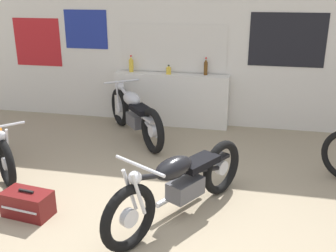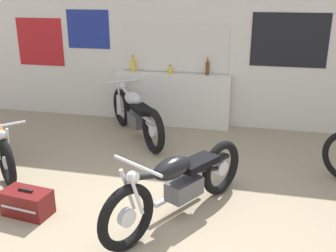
{
  "view_description": "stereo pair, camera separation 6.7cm",
  "coord_description": "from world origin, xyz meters",
  "px_view_note": "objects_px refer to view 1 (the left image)",
  "views": [
    {
      "loc": [
        0.83,
        -3.12,
        2.37
      ],
      "look_at": [
        -0.19,
        1.53,
        0.7
      ],
      "focal_mm": 42.0,
      "sensor_mm": 36.0,
      "label": 1
    },
    {
      "loc": [
        0.9,
        -3.11,
        2.37
      ],
      "look_at": [
        -0.19,
        1.53,
        0.7
      ],
      "focal_mm": 42.0,
      "sensor_mm": 36.0,
      "label": 2
    }
  ],
  "objects_px": {
    "bottle_leftmost": "(131,65)",
    "motorcycle_silver": "(135,114)",
    "motorcycle_black": "(181,183)",
    "hard_case_darkred": "(28,204)",
    "bottle_left_center": "(169,70)",
    "bottle_center": "(206,67)"
  },
  "relations": [
    {
      "from": "bottle_leftmost",
      "to": "motorcycle_silver",
      "type": "bearing_deg",
      "value": -70.0
    },
    {
      "from": "motorcycle_black",
      "to": "motorcycle_silver",
      "type": "relative_size",
      "value": 1.13
    },
    {
      "from": "motorcycle_black",
      "to": "hard_case_darkred",
      "type": "xyz_separation_m",
      "value": [
        -1.65,
        -0.33,
        -0.27
      ]
    },
    {
      "from": "bottle_leftmost",
      "to": "hard_case_darkred",
      "type": "xyz_separation_m",
      "value": [
        -0.15,
        -3.39,
        -0.93
      ]
    },
    {
      "from": "bottle_left_center",
      "to": "motorcycle_black",
      "type": "height_order",
      "value": "bottle_left_center"
    },
    {
      "from": "motorcycle_black",
      "to": "bottle_center",
      "type": "bearing_deg",
      "value": 92.66
    },
    {
      "from": "bottle_left_center",
      "to": "motorcycle_black",
      "type": "bearing_deg",
      "value": -75.28
    },
    {
      "from": "bottle_left_center",
      "to": "bottle_center",
      "type": "relative_size",
      "value": 0.54
    },
    {
      "from": "motorcycle_black",
      "to": "bottle_left_center",
      "type": "bearing_deg",
      "value": 104.72
    },
    {
      "from": "bottle_leftmost",
      "to": "bottle_center",
      "type": "xyz_separation_m",
      "value": [
        1.35,
        0.01,
        0.0
      ]
    },
    {
      "from": "bottle_center",
      "to": "motorcycle_silver",
      "type": "relative_size",
      "value": 0.18
    },
    {
      "from": "bottle_left_center",
      "to": "motorcycle_silver",
      "type": "relative_size",
      "value": 0.1
    },
    {
      "from": "hard_case_darkred",
      "to": "bottle_center",
      "type": "bearing_deg",
      "value": 66.14
    },
    {
      "from": "motorcycle_silver",
      "to": "bottle_left_center",
      "type": "bearing_deg",
      "value": 62.41
    },
    {
      "from": "bottle_leftmost",
      "to": "bottle_left_center",
      "type": "height_order",
      "value": "bottle_leftmost"
    },
    {
      "from": "motorcycle_black",
      "to": "hard_case_darkred",
      "type": "bearing_deg",
      "value": -168.81
    },
    {
      "from": "bottle_left_center",
      "to": "motorcycle_black",
      "type": "distance_m",
      "value": 3.16
    },
    {
      "from": "bottle_leftmost",
      "to": "hard_case_darkred",
      "type": "distance_m",
      "value": 3.52
    },
    {
      "from": "motorcycle_silver",
      "to": "hard_case_darkred",
      "type": "height_order",
      "value": "motorcycle_silver"
    },
    {
      "from": "bottle_leftmost",
      "to": "bottle_left_center",
      "type": "distance_m",
      "value": 0.71
    },
    {
      "from": "bottle_leftmost",
      "to": "bottle_center",
      "type": "height_order",
      "value": "bottle_center"
    },
    {
      "from": "motorcycle_silver",
      "to": "hard_case_darkred",
      "type": "bearing_deg",
      "value": -100.12
    }
  ]
}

